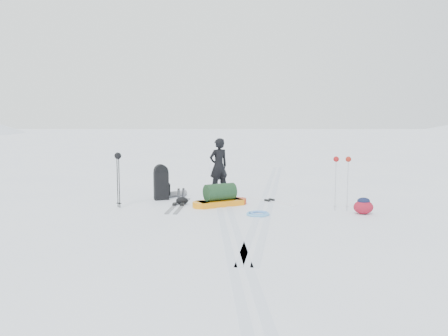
{
  "coord_description": "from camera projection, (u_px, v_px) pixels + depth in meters",
  "views": [
    {
      "loc": [
        0.19,
        -11.14,
        2.16
      ],
      "look_at": [
        0.02,
        -0.05,
        0.95
      ],
      "focal_mm": 35.0,
      "sensor_mm": 36.0,
      "label": 1
    }
  ],
  "objects": [
    {
      "name": "small_daypack",
      "position": [
        363.0,
        206.0,
        10.09
      ],
      "size": [
        0.49,
        0.39,
        0.39
      ],
      "rotation": [
        0.0,
        0.0,
        0.11
      ],
      "color": "maroon",
      "rests_on": "ground"
    },
    {
      "name": "thermos_pair",
      "position": [
        181.0,
        193.0,
        12.19
      ],
      "size": [
        0.2,
        0.27,
        0.28
      ],
      "rotation": [
        0.0,
        0.0,
        0.23
      ],
      "color": "#505357",
      "rests_on": "ground"
    },
    {
      "name": "pulk_sled",
      "position": [
        220.0,
        197.0,
        11.07
      ],
      "size": [
        1.51,
        1.08,
        0.57
      ],
      "rotation": [
        0.0,
        0.0,
        0.49
      ],
      "color": "orange",
      "rests_on": "ground"
    },
    {
      "name": "ski_poles_black",
      "position": [
        118.0,
        163.0,
        10.78
      ],
      "size": [
        0.17,
        0.17,
        1.38
      ],
      "rotation": [
        0.0,
        0.0,
        0.16
      ],
      "color": "black",
      "rests_on": "ground"
    },
    {
      "name": "ski_poles_silver",
      "position": [
        342.0,
        165.0,
        10.39
      ],
      "size": [
        0.42,
        0.15,
        1.31
      ],
      "rotation": [
        0.0,
        0.0,
        0.1
      ],
      "color": "silver",
      "rests_on": "ground"
    },
    {
      "name": "ski_tracks",
      "position": [
        246.0,
        198.0,
        12.17
      ],
      "size": [
        3.38,
        17.97,
        0.01
      ],
      "color": "silver",
      "rests_on": "ground"
    },
    {
      "name": "skier",
      "position": [
        219.0,
        166.0,
        12.89
      ],
      "size": [
        0.72,
        0.65,
        1.64
      ],
      "primitive_type": "imported",
      "rotation": [
        0.0,
        0.0,
        3.7
      ],
      "color": "black",
      "rests_on": "ground"
    },
    {
      "name": "rope_coil",
      "position": [
        258.0,
        214.0,
        10.02
      ],
      "size": [
        0.71,
        0.71,
        0.06
      ],
      "rotation": [
        0.0,
        0.0,
        -0.43
      ],
      "color": "#5DABE3",
      "rests_on": "ground"
    },
    {
      "name": "ground",
      "position": [
        223.0,
        204.0,
        11.31
      ],
      "size": [
        200.0,
        200.0,
        0.0
      ],
      "primitive_type": "plane",
      "color": "white",
      "rests_on": "ground"
    },
    {
      "name": "touring_skis_grey",
      "position": [
        178.0,
        205.0,
        11.08
      ],
      "size": [
        0.42,
        2.04,
        0.07
      ],
      "rotation": [
        0.0,
        0.0,
        1.51
      ],
      "color": "gray",
      "rests_on": "ground"
    },
    {
      "name": "stuff_sack",
      "position": [
        182.0,
        201.0,
        11.26
      ],
      "size": [
        0.37,
        0.32,
        0.2
      ],
      "rotation": [
        0.0,
        0.0,
        -0.31
      ],
      "color": "black",
      "rests_on": "ground"
    },
    {
      "name": "expedition_rucksack",
      "position": [
        163.0,
        183.0,
        11.98
      ],
      "size": [
        0.88,
        0.89,
        0.97
      ],
      "rotation": [
        0.0,
        0.0,
        0.33
      ],
      "color": "black",
      "rests_on": "ground"
    },
    {
      "name": "touring_skis_white",
      "position": [
        269.0,
        201.0,
        11.69
      ],
      "size": [
        1.35,
        1.44,
        0.06
      ],
      "rotation": [
        0.0,
        0.0,
        -0.83
      ],
      "color": "white",
      "rests_on": "ground"
    }
  ]
}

